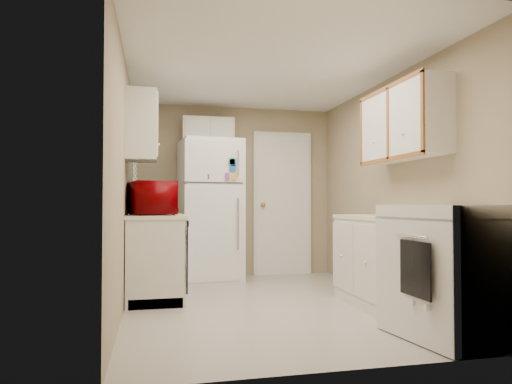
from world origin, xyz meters
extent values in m
plane|color=beige|center=(0.00, 0.00, 0.00)|extent=(3.80, 3.80, 0.00)
plane|color=white|center=(0.00, 0.00, 2.40)|extent=(3.80, 3.80, 0.00)
plane|color=tan|center=(-1.40, 0.00, 1.20)|extent=(3.80, 3.80, 0.00)
plane|color=tan|center=(1.40, 0.00, 1.20)|extent=(3.80, 3.80, 0.00)
plane|color=tan|center=(0.00, 1.90, 1.20)|extent=(2.80, 2.80, 0.00)
plane|color=tan|center=(0.00, -1.90, 1.20)|extent=(2.80, 2.80, 0.00)
cube|color=silver|center=(-1.10, 0.90, 0.45)|extent=(0.60, 1.80, 0.90)
cube|color=black|center=(-0.81, 0.30, 0.49)|extent=(0.03, 0.58, 0.72)
cube|color=gray|center=(-1.10, 1.05, 0.86)|extent=(0.54, 0.74, 0.16)
imported|color=#7D0004|center=(-1.15, 0.35, 1.05)|extent=(0.68, 0.48, 0.41)
imported|color=silver|center=(-1.15, 1.43, 1.00)|extent=(0.11, 0.11, 0.22)
cube|color=silver|center=(-1.36, 1.05, 1.60)|extent=(0.10, 0.98, 1.08)
cube|color=silver|center=(-1.25, 0.22, 1.80)|extent=(0.30, 0.45, 0.70)
cube|color=white|center=(-0.39, 1.54, 0.93)|extent=(0.84, 0.82, 1.86)
cube|color=silver|center=(-0.40, 1.75, 2.00)|extent=(0.70, 0.30, 0.40)
cube|color=white|center=(0.70, 1.86, 1.02)|extent=(0.86, 0.06, 2.08)
cube|color=silver|center=(1.10, -0.80, 0.45)|extent=(0.60, 2.00, 0.90)
cube|color=white|center=(1.04, -1.45, 0.51)|extent=(0.79, 0.92, 1.02)
cube|color=silver|center=(1.25, -0.50, 1.80)|extent=(0.30, 1.20, 0.70)
camera|label=1|loc=(-1.13, -4.51, 1.01)|focal=32.00mm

